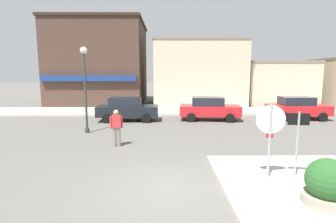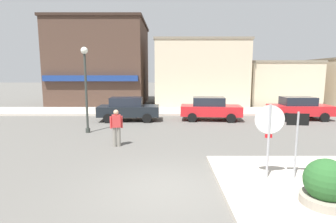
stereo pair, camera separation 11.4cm
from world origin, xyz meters
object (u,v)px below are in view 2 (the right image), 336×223
at_px(pedestrian_crossing_near, 116,127).
at_px(planter, 326,187).
at_px(stop_sign, 269,132).
at_px(parked_car_second, 210,108).
at_px(parked_car_nearest, 128,109).
at_px(one_way_sign, 297,139).
at_px(parked_car_third, 299,108).
at_px(lamp_post, 86,77).

bearing_deg(pedestrian_crossing_near, planter, -42.29).
relative_size(stop_sign, parked_car_second, 0.56).
bearing_deg(parked_car_nearest, planter, -61.39).
height_order(stop_sign, pedestrian_crossing_near, stop_sign).
distance_m(one_way_sign, planter, 1.69).
bearing_deg(parked_car_second, planter, -86.07).
xyz_separation_m(one_way_sign, parked_car_third, (5.29, 10.45, -0.52)).
relative_size(lamp_post, parked_car_third, 1.13).
xyz_separation_m(planter, pedestrian_crossing_near, (-5.88, 5.35, 0.31)).
bearing_deg(pedestrian_crossing_near, parked_car_nearest, 93.89).
bearing_deg(pedestrian_crossing_near, parked_car_third, 30.57).
bearing_deg(pedestrian_crossing_near, one_way_sign, -33.22).
distance_m(stop_sign, parked_car_third, 12.06).
relative_size(planter, parked_car_nearest, 0.30).
bearing_deg(one_way_sign, planter, -89.92).
relative_size(parked_car_nearest, parked_car_second, 0.98).
bearing_deg(planter, stop_sign, 116.69).
distance_m(planter, lamp_post, 11.54).
relative_size(stop_sign, planter, 1.88).
bearing_deg(planter, parked_car_nearest, 118.61).
distance_m(lamp_post, parked_car_second, 8.35).
bearing_deg(parked_car_nearest, stop_sign, -61.10).
distance_m(lamp_post, pedestrian_crossing_near, 3.96).
xyz_separation_m(one_way_sign, parked_car_nearest, (-6.30, 10.06, -0.52)).
bearing_deg(planter, parked_car_third, 66.13).
bearing_deg(one_way_sign, pedestrian_crossing_near, 146.78).
height_order(parked_car_nearest, parked_car_second, same).
height_order(stop_sign, parked_car_second, stop_sign).
xyz_separation_m(one_way_sign, lamp_post, (-7.95, 6.51, 1.63)).
distance_m(one_way_sign, parked_car_third, 11.72).
xyz_separation_m(one_way_sign, pedestrian_crossing_near, (-5.88, 3.85, -0.46)).
bearing_deg(parked_car_second, parked_car_nearest, -178.11).
relative_size(planter, pedestrian_crossing_near, 0.76).
height_order(stop_sign, one_way_sign, stop_sign).
bearing_deg(parked_car_nearest, pedestrian_crossing_near, -86.11).
relative_size(lamp_post, parked_car_nearest, 1.12).
bearing_deg(parked_car_third, one_way_sign, -116.84).
height_order(parked_car_third, pedestrian_crossing_near, pedestrian_crossing_near).
height_order(lamp_post, parked_car_second, lamp_post).
xyz_separation_m(lamp_post, parked_car_nearest, (1.65, 3.56, -2.15)).
height_order(one_way_sign, parked_car_second, one_way_sign).
distance_m(stop_sign, parked_car_second, 10.22).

